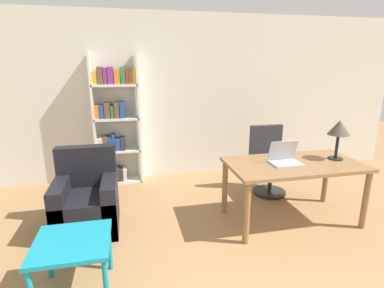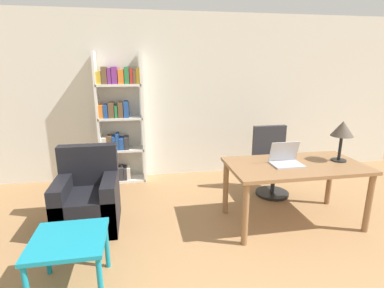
% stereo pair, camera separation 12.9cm
% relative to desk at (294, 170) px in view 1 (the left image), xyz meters
% --- Properties ---
extents(wall_back, '(8.00, 0.06, 2.70)m').
position_rel_desk_xyz_m(wall_back, '(-0.98, 1.94, 0.70)').
color(wall_back, silver).
rests_on(wall_back, ground_plane).
extents(desk, '(1.60, 0.85, 0.75)m').
position_rel_desk_xyz_m(desk, '(0.00, 0.00, 0.00)').
color(desk, olive).
rests_on(desk, ground_plane).
extents(laptop, '(0.35, 0.26, 0.27)m').
position_rel_desk_xyz_m(laptop, '(-0.13, 0.01, 0.15)').
color(laptop, '#B2B2B7').
rests_on(laptop, desk).
extents(table_lamp, '(0.26, 0.26, 0.49)m').
position_rel_desk_xyz_m(table_lamp, '(0.58, 0.02, 0.48)').
color(table_lamp, black).
rests_on(table_lamp, desk).
extents(office_chair, '(0.53, 0.53, 1.01)m').
position_rel_desk_xyz_m(office_chair, '(0.11, 0.86, -0.19)').
color(office_chair, black).
rests_on(office_chair, ground_plane).
extents(side_table_blue, '(0.60, 0.59, 0.51)m').
position_rel_desk_xyz_m(side_table_blue, '(-2.42, -0.75, -0.22)').
color(side_table_blue, teal).
rests_on(side_table_blue, ground_plane).
extents(armchair, '(0.70, 0.73, 0.94)m').
position_rel_desk_xyz_m(armchair, '(-2.44, 0.35, -0.34)').
color(armchair, black).
rests_on(armchair, ground_plane).
extents(bookshelf, '(0.72, 0.28, 2.08)m').
position_rel_desk_xyz_m(bookshelf, '(-2.13, 1.75, 0.35)').
color(bookshelf, white).
rests_on(bookshelf, ground_plane).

